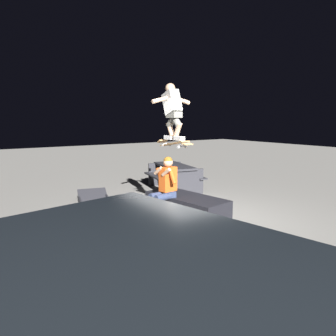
{
  "coord_description": "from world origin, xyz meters",
  "views": [
    {
      "loc": [
        -4.86,
        3.88,
        2.1
      ],
      "look_at": [
        0.44,
        0.31,
        1.11
      ],
      "focal_mm": 33.79,
      "sensor_mm": 36.0,
      "label": 1
    }
  ],
  "objects": [
    {
      "name": "ledge_box_main",
      "position": [
        0.28,
        -0.04,
        0.25
      ],
      "size": [
        1.92,
        1.01,
        0.51
      ],
      "primitive_type": "cube",
      "rotation": [
        0.0,
        0.0,
        0.15
      ],
      "color": "black",
      "rests_on": "ground"
    },
    {
      "name": "picnic_table_back",
      "position": [
        2.77,
        -1.48,
        0.5
      ],
      "size": [
        1.94,
        1.66,
        0.75
      ],
      "color": "#28282D",
      "rests_on": "ground"
    },
    {
      "name": "skater_airborne",
      "position": [
        0.39,
        0.24,
        2.3
      ],
      "size": [
        0.62,
        0.89,
        1.12
      ],
      "color": "white"
    },
    {
      "name": "kicker_ramp",
      "position": [
        2.55,
        1.14,
        0.06
      ],
      "size": [
        1.16,
        0.96,
        0.39
      ],
      "color": "#28282D",
      "rests_on": "ground"
    },
    {
      "name": "skateboard",
      "position": [
        0.34,
        0.24,
        1.61
      ],
      "size": [
        1.02,
        0.22,
        0.15
      ],
      "color": "#AD8451"
    },
    {
      "name": "person_sitting_on_ledge",
      "position": [
        0.43,
        0.42,
        0.75
      ],
      "size": [
        0.6,
        0.78,
        1.34
      ],
      "color": "#2D3856",
      "rests_on": "ground"
    },
    {
      "name": "ground_plane",
      "position": [
        0.0,
        0.0,
        0.0
      ],
      "size": [
        40.0,
        40.0,
        0.0
      ],
      "primitive_type": "plane",
      "color": "gray"
    }
  ]
}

